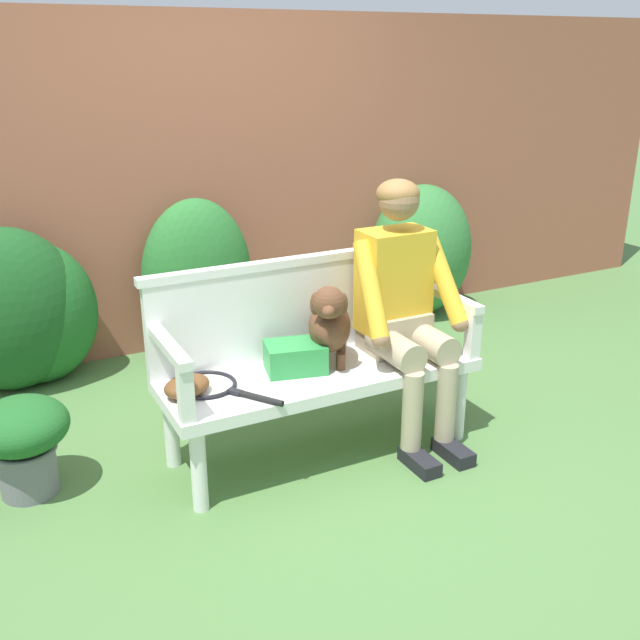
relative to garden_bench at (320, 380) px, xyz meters
name	(u,v)px	position (x,y,z in m)	size (l,w,h in m)	color
ground_plane	(320,450)	(0.00, 0.00, -0.39)	(40.00, 40.00, 0.00)	#4C753D
brick_garden_fence	(194,183)	(0.00, 1.82, 0.68)	(8.00, 0.30, 2.13)	#9E5642
hedge_bush_far_right	(36,314)	(-1.11, 1.50, 0.04)	(0.71, 0.50, 0.87)	#1E5B23
hedge_bush_far_left	(9,310)	(-1.26, 1.48, 0.10)	(0.83, 0.56, 0.97)	#194C1E
hedge_bush_mid_left	(198,278)	(-0.12, 1.50, 0.12)	(0.72, 0.46, 1.03)	#286B2D
hedge_bush_mid_right	(421,250)	(1.61, 1.49, 0.10)	(0.77, 0.67, 0.98)	#337538
garden_bench	(320,380)	(0.00, 0.00, 0.00)	(1.55, 0.53, 0.45)	white
bench_backrest	(298,304)	(0.00, 0.24, 0.31)	(1.59, 0.06, 0.50)	white
bench_armrest_left_end	(175,365)	(-0.73, -0.09, 0.26)	(0.06, 0.53, 0.28)	white
bench_armrest_right_end	(457,311)	(0.73, -0.09, 0.26)	(0.06, 0.53, 0.28)	white
person_seated	(403,303)	(0.45, -0.02, 0.33)	(0.56, 0.67, 1.32)	black
dog_on_bench	(329,323)	(0.06, 0.02, 0.28)	(0.33, 0.42, 0.43)	brown
tennis_racket	(210,386)	(-0.54, 0.04, 0.07)	(0.45, 0.55, 0.03)	black
baseball_glove	(187,386)	(-0.66, 0.01, 0.11)	(0.22, 0.17, 0.09)	brown
sports_bag	(295,357)	(-0.12, 0.03, 0.13)	(0.28, 0.20, 0.14)	#2D8E42
potted_plant	(23,438)	(-1.34, 0.28, -0.11)	(0.42, 0.42, 0.46)	slate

